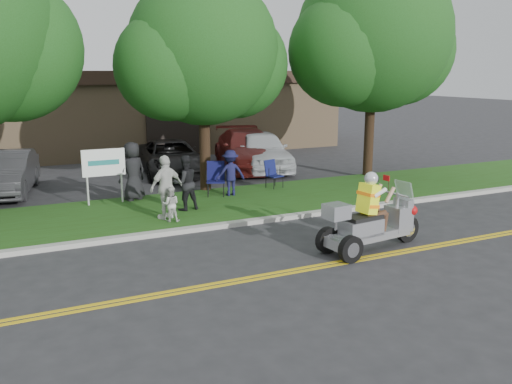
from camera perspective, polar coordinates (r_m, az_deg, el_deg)
name	(u,v)px	position (r m, az deg, el deg)	size (l,w,h in m)	color
ground	(300,260)	(11.78, 4.68, -7.20)	(120.00, 120.00, 0.00)	#28282B
centerline_near	(314,269)	(11.31, 6.17, -8.05)	(60.00, 0.10, 0.01)	gold
centerline_far	(310,266)	(11.44, 5.74, -7.80)	(60.00, 0.10, 0.01)	gold
curb	(243,223)	(14.35, -1.43, -3.26)	(60.00, 0.25, 0.12)	#A8A89E
grass_verge	(213,205)	(16.27, -4.52, -1.40)	(60.00, 4.00, 0.10)	#244713
commercial_building	(155,109)	(29.60, -10.63, 8.58)	(18.00, 8.20, 4.00)	#9E7F5B
tree_mid	(204,57)	(17.90, -5.47, 14.00)	(5.88, 4.80, 7.05)	#332114
tree_right	(374,42)	(20.91, 12.33, 15.20)	(6.86, 5.60, 8.07)	#332114
business_sign	(104,166)	(16.61, -15.74, 2.69)	(1.25, 0.06, 1.75)	silver
trike_scooter	(370,223)	(12.46, 11.94, -3.25)	(2.79, 0.98, 1.82)	black
lawn_chair_a	(216,176)	(17.29, -4.26, 1.67)	(0.75, 0.76, 1.08)	black
lawn_chair_b	(272,172)	(18.42, 1.72, 2.12)	(0.61, 0.63, 0.93)	black
spectator_adult_mid	(185,183)	(15.45, -7.50, 0.98)	(0.77, 0.60, 1.58)	black
spectator_adult_right	(166,187)	(14.59, -9.42, 0.51)	(1.01, 0.42, 1.72)	silver
spectator_chair_a	(230,173)	(17.19, -2.71, 2.03)	(0.94, 0.54, 1.45)	#15163D
spectator_chair_b	(133,171)	(16.94, -12.85, 2.16)	(0.88, 0.57, 1.79)	black
child_right	(171,204)	(14.38, -8.96, -1.28)	(0.45, 0.35, 0.93)	beige
parked_car_left	(7,173)	(19.57, -24.77, 1.82)	(1.50, 4.31, 1.42)	#2D2D30
parked_car_mid	(171,158)	(21.41, -8.92, 3.57)	(2.24, 4.85, 1.35)	black
parked_car_right	(248,149)	(22.57, -0.89, 4.50)	(2.23, 5.50, 1.60)	#551714
parked_car_far_right	(261,150)	(22.19, 0.49, 4.41)	(1.93, 4.79, 1.63)	silver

